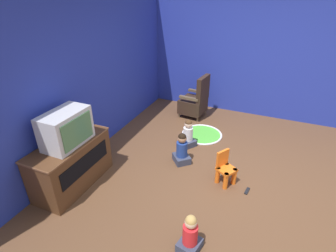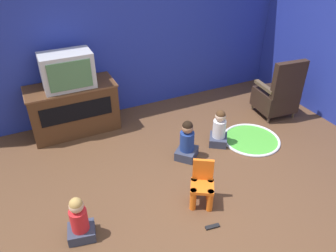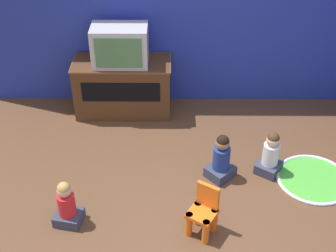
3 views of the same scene
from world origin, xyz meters
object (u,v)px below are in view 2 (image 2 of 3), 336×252
yellow_kid_chair (202,187)px  child_watching_right (187,142)px  television (67,70)px  black_armchair (278,95)px  remote_control (212,227)px  tv_cabinet (74,108)px  child_watching_left (79,221)px  child_watching_center (219,130)px

yellow_kid_chair → child_watching_right: size_ratio=0.96×
television → black_armchair: (2.93, -0.89, -0.60)m
black_armchair → remote_control: bearing=41.4°
tv_cabinet → child_watching_left: tv_cabinet is taller
child_watching_left → tv_cabinet: bearing=90.2°
black_armchair → yellow_kid_chair: 2.32m
yellow_kid_chair → child_watching_center: bearing=79.6°
tv_cabinet → remote_control: (0.84, -2.42, -0.36)m
yellow_kid_chair → child_watching_left: size_ratio=1.04×
television → child_watching_left: television is taller
television → yellow_kid_chair: 2.34m
television → child_watching_right: (1.15, -1.24, -0.72)m
child_watching_left → child_watching_right: child_watching_right is taller
television → child_watching_right: television is taller
child_watching_right → television: bearing=90.1°
television → child_watching_right: bearing=-47.1°
child_watching_left → child_watching_center: bearing=31.3°
tv_cabinet → yellow_kid_chair: tv_cabinet is taller
tv_cabinet → child_watching_right: (1.15, -1.28, -0.13)m
television → child_watching_center: television is taller
yellow_kid_chair → child_watching_center: size_ratio=1.00×
television → child_watching_center: 2.18m
child_watching_center → child_watching_right: 0.55m
child_watching_right → child_watching_left: bearing=161.1°
child_watching_center → remote_control: bearing=179.6°
black_armchair → remote_control: (-2.09, -1.50, -0.35)m
child_watching_center → child_watching_right: size_ratio=0.96×
tv_cabinet → child_watching_center: tv_cabinet is taller
television → child_watching_right: size_ratio=1.22×
child_watching_left → child_watching_center: child_watching_center is taller
tv_cabinet → child_watching_right: 1.73m
tv_cabinet → remote_control: size_ratio=7.90×
tv_cabinet → remote_control: bearing=-70.8°
television → black_armchair: television is taller
television → yellow_kid_chair: television is taller
child_watching_center → remote_control: 1.51m
child_watching_center → child_watching_right: (-0.54, -0.08, 0.01)m
remote_control → yellow_kid_chair: bearing=-93.7°
tv_cabinet → remote_control: tv_cabinet is taller
child_watching_left → child_watching_right: (1.53, 0.68, 0.02)m
black_armchair → remote_control: 2.59m
television → child_watching_center: size_ratio=1.27×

